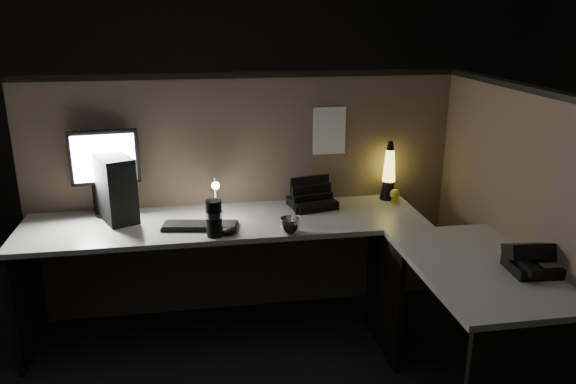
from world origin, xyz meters
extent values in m
plane|color=#282623|center=(0.00, 3.00, 1.35)|extent=(6.00, 0.00, 6.00)
cube|color=brown|center=(0.00, 0.93, 0.75)|extent=(2.66, 0.06, 1.50)
cube|color=brown|center=(1.33, 0.10, 0.75)|extent=(0.06, 1.66, 1.50)
cube|color=#A7A59E|center=(-0.15, 0.60, 0.71)|extent=(2.30, 0.60, 0.03)
cube|color=#A7A59E|center=(1.00, -0.20, 0.71)|extent=(0.60, 1.00, 0.03)
cube|color=black|center=(-1.28, 0.60, 0.35)|extent=(0.03, 0.55, 0.70)
cube|color=black|center=(0.72, 0.30, 0.35)|extent=(0.03, 0.55, 0.70)
cube|color=black|center=(-0.77, 0.75, 0.92)|extent=(0.29, 0.39, 0.38)
cylinder|color=black|center=(-0.82, 0.81, 0.74)|extent=(0.17, 0.17, 0.01)
cube|color=black|center=(-0.82, 0.83, 0.84)|extent=(0.05, 0.04, 0.19)
cube|color=black|center=(-0.82, 0.82, 1.07)|extent=(0.39, 0.07, 0.32)
cube|color=white|center=(-0.82, 0.80, 1.07)|extent=(0.34, 0.04, 0.27)
cube|color=black|center=(-0.29, 0.50, 0.74)|extent=(0.43, 0.21, 0.02)
ellipsoid|color=black|center=(-0.15, 0.38, 0.75)|extent=(0.10, 0.08, 0.04)
cube|color=silver|center=(-0.20, 0.75, 0.75)|extent=(0.04, 0.05, 0.03)
cylinder|color=silver|center=(-0.20, 0.75, 0.85)|extent=(0.01, 0.01, 0.18)
cylinder|color=silver|center=(-0.20, 0.68, 0.94)|extent=(0.01, 0.12, 0.01)
sphere|color=white|center=(-0.20, 0.61, 0.94)|extent=(0.04, 0.04, 0.04)
cube|color=black|center=(0.39, 0.74, 0.76)|extent=(0.30, 0.27, 0.05)
cube|color=black|center=(0.39, 0.71, 0.80)|extent=(0.25, 0.07, 0.09)
cube|color=black|center=(0.39, 0.82, 0.84)|extent=(0.25, 0.07, 0.17)
cone|color=black|center=(0.90, 0.82, 0.79)|extent=(0.10, 0.10, 0.12)
cone|color=#FFEA43|center=(0.90, 0.82, 0.95)|extent=(0.08, 0.08, 0.20)
sphere|color=#933F15|center=(0.90, 0.82, 0.89)|extent=(0.04, 0.04, 0.04)
sphere|color=#933F15|center=(0.90, 0.82, 0.96)|extent=(0.03, 0.03, 0.03)
cone|color=black|center=(0.90, 0.82, 1.08)|extent=(0.05, 0.05, 0.06)
cylinder|color=black|center=(-0.22, 0.37, 0.83)|extent=(0.09, 0.09, 0.20)
imported|color=silver|center=(0.18, 0.34, 0.77)|extent=(0.13, 0.13, 0.09)
sphere|color=gold|center=(0.92, 0.75, 0.78)|extent=(0.06, 0.06, 0.06)
cube|color=white|center=(0.52, 0.90, 1.17)|extent=(0.21, 0.00, 0.30)
cube|color=black|center=(1.21, -0.31, 0.76)|extent=(0.25, 0.22, 0.05)
cube|color=black|center=(1.21, -0.27, 0.82)|extent=(0.24, 0.15, 0.11)
cube|color=black|center=(1.14, -0.36, 0.79)|extent=(0.06, 0.17, 0.04)
cube|color=#3F3F42|center=(1.26, -0.34, 0.78)|extent=(0.11, 0.11, 0.00)
camera|label=1|loc=(-0.29, -2.44, 1.88)|focal=35.00mm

